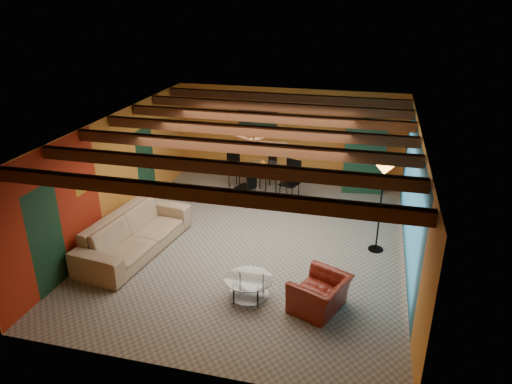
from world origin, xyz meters
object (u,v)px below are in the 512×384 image
(vase, at_px, (263,152))
(dining_table, at_px, (263,175))
(sofa, at_px, (135,233))
(floor_lamp, at_px, (380,208))
(armoire, at_px, (365,159))
(coffee_table, at_px, (249,288))
(potted_plant, at_px, (368,118))
(armchair, at_px, (320,294))

(vase, bearing_deg, dining_table, 180.00)
(sofa, height_order, vase, vase)
(dining_table, distance_m, floor_lamp, 3.93)
(dining_table, bearing_deg, armoire, 20.10)
(coffee_table, xyz_separation_m, potted_plant, (1.77, 5.74, 1.85))
(floor_lamp, distance_m, vase, 3.92)
(coffee_table, bearing_deg, potted_plant, 72.86)
(armchair, relative_size, potted_plant, 2.09)
(coffee_table, height_order, potted_plant, potted_plant)
(vase, bearing_deg, armchair, -65.60)
(floor_lamp, bearing_deg, coffee_table, -132.93)
(sofa, bearing_deg, coffee_table, -103.55)
(coffee_table, height_order, vase, vase)
(coffee_table, distance_m, dining_table, 4.87)
(coffee_table, distance_m, floor_lamp, 3.35)
(dining_table, xyz_separation_m, floor_lamp, (3.10, -2.39, 0.43))
(potted_plant, bearing_deg, dining_table, -159.90)
(coffee_table, relative_size, vase, 4.22)
(sofa, distance_m, floor_lamp, 5.22)
(armchair, distance_m, potted_plant, 6.02)
(armchair, distance_m, floor_lamp, 2.64)
(coffee_table, height_order, armoire, armoire)
(coffee_table, xyz_separation_m, vase, (-0.88, 4.77, 1.00))
(sofa, height_order, dining_table, dining_table)
(vase, bearing_deg, potted_plant, 20.10)
(dining_table, distance_m, armoire, 2.84)
(potted_plant, bearing_deg, vase, -159.90)
(coffee_table, xyz_separation_m, dining_table, (-0.88, 4.77, 0.33))
(sofa, xyz_separation_m, potted_plant, (4.57, 4.67, 1.65))
(dining_table, xyz_separation_m, potted_plant, (2.65, 0.97, 1.51))
(armchair, relative_size, coffee_table, 1.10)
(potted_plant, bearing_deg, floor_lamp, -82.36)
(armchair, relative_size, dining_table, 0.45)
(armchair, relative_size, armoire, 0.53)
(armchair, xyz_separation_m, armoire, (0.48, 5.73, 0.61))
(sofa, xyz_separation_m, vase, (1.93, 3.70, 0.80))
(coffee_table, relative_size, floor_lamp, 0.44)
(coffee_table, distance_m, armoire, 6.05)
(armoire, relative_size, vase, 8.84)
(sofa, height_order, armoire, armoire)
(sofa, distance_m, armoire, 6.55)
(armoire, bearing_deg, vase, -166.25)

